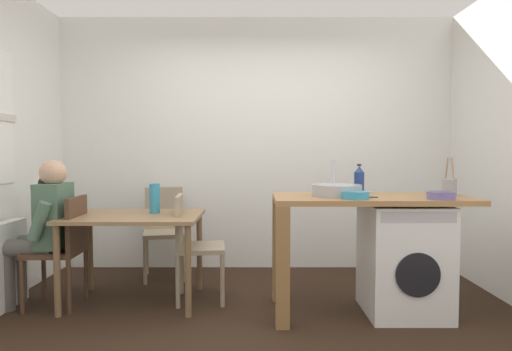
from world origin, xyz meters
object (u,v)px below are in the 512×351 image
Objects in this scene: chair_person_seat at (62,245)px; utensil_crock at (447,187)px; chair_spare_by_wall at (163,227)px; seated_person at (42,225)px; washing_machine at (402,258)px; colander at (439,195)px; dining_table at (133,226)px; bottle_tall_green at (357,180)px; chair_opposite at (191,241)px; vase at (153,198)px; mixing_bowl at (354,195)px.

chair_person_seat is 3.12m from utensil_crock.
chair_spare_by_wall is at bearing 158.48° from utensil_crock.
seated_person is at bearing 36.15° from chair_spare_by_wall.
washing_machine is 0.59m from colander.
colander is (2.27, -1.24, 0.44)m from chair_spare_by_wall.
chair_person_seat is 1.08m from chair_spare_by_wall.
dining_table is 3.67× the size of utensil_crock.
bottle_tall_green reaches higher than washing_machine.
chair_opposite reaches higher than dining_table.
vase is at bearing -75.22° from chair_person_seat.
colander is at bearing 69.98° from chair_opposite.
mixing_bowl is 1.02× the size of colander.
seated_person is (-1.18, -0.15, 0.16)m from chair_opposite.
washing_machine is at bearing -40.42° from bottle_tall_green.
mixing_bowl is (2.45, -0.34, 0.28)m from seated_person.
washing_machine is 2.87× the size of utensil_crock.
chair_person_seat reaches higher than washing_machine.
seated_person reaches higher than bottle_tall_green.
seated_person reaches higher than washing_machine.
bottle_tall_green reaches higher than chair_spare_by_wall.
vase reaches higher than colander.
chair_spare_by_wall is 0.77m from vase.
chair_spare_by_wall is 0.75× the size of seated_person.
chair_spare_by_wall is at bearing -156.72° from chair_opposite.
mixing_bowl is at bearing -99.74° from chair_person_seat.
colander is at bearing 139.73° from chair_spare_by_wall.
bottle_tall_green is 1.22× the size of colander.
chair_person_seat is at bearing -177.56° from bottle_tall_green.
washing_machine is (2.17, -0.25, -0.21)m from dining_table.
utensil_crock is 2.41m from vase.
seated_person is at bearing -177.64° from bottle_tall_green.
washing_machine is 0.70m from mixing_bowl.
mixing_bowl is at bearing -99.11° from seated_person.
bottle_tall_green is at bearing -88.79° from seated_person.
chair_opposite is 4.42× the size of mixing_bowl.
colander is (1.88, -0.51, 0.44)m from chair_opposite.
seated_person is at bearing -166.75° from vase.
chair_spare_by_wall is 1.05× the size of washing_machine.
utensil_crock is at bearing -7.03° from vase.
chair_person_seat and chair_spare_by_wall have the same top height.
bottle_tall_green is at bearing 0.14° from dining_table.
chair_spare_by_wall is (0.63, 0.87, 0.00)m from chair_person_seat.
dining_table is 0.92× the size of seated_person.
dining_table is at bearing 165.69° from mixing_bowl.
mixing_bowl is (-0.43, -0.20, 0.52)m from washing_machine.
seated_person reaches higher than vase.
chair_spare_by_wall reaches higher than dining_table.
colander is at bearing -123.70° from utensil_crock.
vase is at bearing 161.13° from mixing_bowl.
dining_table is 1.22× the size of chair_spare_by_wall.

